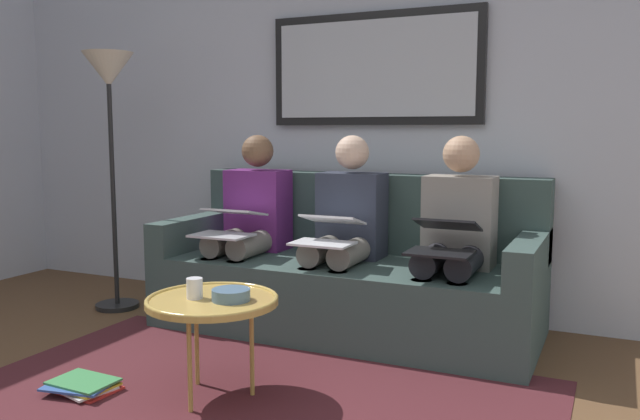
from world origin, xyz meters
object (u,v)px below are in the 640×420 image
object	(u,v)px
couch	(349,275)
person_left	(455,235)
laptop_white	(328,230)
coffee_table	(212,302)
cup	(195,288)
bowl	(231,295)
laptop_black	(444,237)
framed_mirror	(374,69)
person_middle	(345,227)
laptop_silver	(229,222)
magazine_stack	(83,385)
person_right	(250,221)
standing_lamp	(109,98)

from	to	relation	value
couch	person_left	world-z (taller)	person_left
person_left	laptop_white	xyz separation A→B (m)	(0.64, 0.24, 0.02)
coffee_table	laptop_white	size ratio (longest dim) A/B	1.62
cup	person_left	world-z (taller)	person_left
bowl	laptop_black	world-z (taller)	laptop_black
couch	laptop_black	world-z (taller)	couch
framed_mirror	laptop_white	bearing A→B (deg)	90.00
coffee_table	person_middle	xyz separation A→B (m)	(-0.14, -1.15, 0.18)
laptop_silver	magazine_stack	xyz separation A→B (m)	(0.07, 1.11, -0.60)
person_right	magazine_stack	world-z (taller)	person_right
coffee_table	laptop_black	bearing A→B (deg)	-130.53
coffee_table	laptop_white	distance (m)	0.94
couch	cup	xyz separation A→B (m)	(0.21, 1.25, 0.18)
laptop_silver	laptop_black	bearing A→B (deg)	-179.56
bowl	person_middle	world-z (taller)	person_middle
person_left	person_right	distance (m)	1.28
person_right	standing_lamp	bearing A→B (deg)	12.33
bowl	person_left	bearing A→B (deg)	-121.31
coffee_table	magazine_stack	distance (m)	0.72
person_left	standing_lamp	size ratio (longest dim) A/B	0.69
laptop_silver	cup	bearing A→B (deg)	114.45
laptop_black	framed_mirror	bearing A→B (deg)	-47.09
framed_mirror	coffee_table	distance (m)	1.96
cup	bowl	xyz separation A→B (m)	(-0.16, -0.04, -0.02)
person_left	laptop_black	xyz separation A→B (m)	(-0.00, 0.23, 0.02)
laptop_black	standing_lamp	size ratio (longest dim) A/B	0.24
coffee_table	laptop_silver	distance (m)	1.05
framed_mirror	bowl	distance (m)	1.93
laptop_silver	magazine_stack	distance (m)	1.26
person_left	laptop_silver	xyz separation A→B (m)	(1.28, 0.24, 0.03)
person_left	framed_mirror	bearing A→B (deg)	-35.53
person_middle	laptop_white	world-z (taller)	person_middle
cup	laptop_white	distance (m)	0.97
laptop_black	laptop_silver	world-z (taller)	laptop_black
bowl	person_right	world-z (taller)	person_right
laptop_silver	standing_lamp	world-z (taller)	standing_lamp
bowl	magazine_stack	size ratio (longest dim) A/B	0.51
framed_mirror	person_middle	world-z (taller)	framed_mirror
laptop_white	laptop_silver	size ratio (longest dim) A/B	0.95
framed_mirror	magazine_stack	distance (m)	2.47
bowl	person_middle	size ratio (longest dim) A/B	0.14
person_right	laptop_silver	world-z (taller)	person_right
cup	magazine_stack	distance (m)	0.70
person_middle	person_right	world-z (taller)	same
coffee_table	standing_lamp	size ratio (longest dim) A/B	0.35
bowl	person_right	distance (m)	1.29
person_left	laptop_white	bearing A→B (deg)	20.72
couch	laptop_white	world-z (taller)	couch
laptop_silver	standing_lamp	size ratio (longest dim) A/B	0.22
person_right	laptop_silver	distance (m)	0.24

